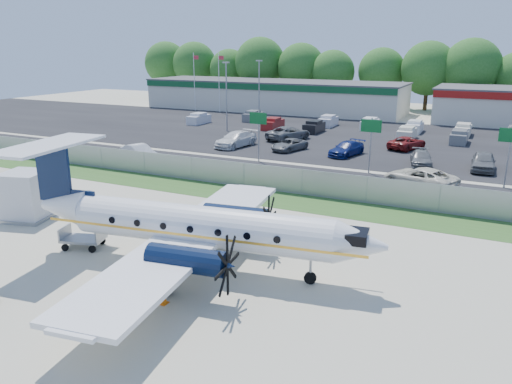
% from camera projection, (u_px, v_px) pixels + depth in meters
% --- Properties ---
extents(ground, '(170.00, 170.00, 0.00)m').
position_uv_depth(ground, '(206.00, 262.00, 26.33)').
color(ground, '#BBB59E').
rests_on(ground, ground).
extents(grass_verge, '(170.00, 4.00, 0.02)m').
position_uv_depth(grass_verge, '(292.00, 201.00, 36.68)').
color(grass_verge, '#2D561E').
rests_on(grass_verge, ground).
extents(access_road, '(170.00, 8.00, 0.02)m').
position_uv_depth(access_road, '(322.00, 180.00, 42.72)').
color(access_road, black).
rests_on(access_road, ground).
extents(parking_lot, '(170.00, 32.00, 0.02)m').
position_uv_depth(parking_lot, '(378.00, 140.00, 60.84)').
color(parking_lot, black).
rests_on(parking_lot, ground).
extents(perimeter_fence, '(120.00, 0.06, 1.99)m').
position_uv_depth(perimeter_fence, '(302.00, 182.00, 38.13)').
color(perimeter_fence, gray).
rests_on(perimeter_fence, ground).
extents(building_west, '(46.40, 12.40, 5.24)m').
position_uv_depth(building_west, '(273.00, 95.00, 89.18)').
color(building_west, silver).
rests_on(building_west, ground).
extents(sign_left, '(1.80, 0.26, 5.00)m').
position_uv_depth(sign_left, '(258.00, 125.00, 48.45)').
color(sign_left, gray).
rests_on(sign_left, ground).
extents(sign_mid, '(1.80, 0.26, 5.00)m').
position_uv_depth(sign_mid, '(371.00, 134.00, 43.82)').
color(sign_mid, gray).
rests_on(sign_mid, ground).
extents(sign_right, '(1.80, 0.26, 5.00)m').
position_uv_depth(sign_right, '(510.00, 144.00, 39.18)').
color(sign_right, gray).
rests_on(sign_right, ground).
extents(flagpole_west, '(1.06, 0.12, 10.00)m').
position_uv_depth(flagpole_west, '(195.00, 78.00, 87.34)').
color(flagpole_west, white).
rests_on(flagpole_west, ground).
extents(flagpole_east, '(1.06, 0.12, 10.00)m').
position_uv_depth(flagpole_east, '(219.00, 79.00, 85.23)').
color(flagpole_east, white).
rests_on(flagpole_east, ground).
extents(light_pole_nw, '(0.90, 0.35, 9.09)m').
position_uv_depth(light_pole_nw, '(226.00, 92.00, 66.08)').
color(light_pole_nw, gray).
rests_on(light_pole_nw, ground).
extents(light_pole_sw, '(0.90, 0.35, 9.09)m').
position_uv_depth(light_pole_sw, '(259.00, 87.00, 74.71)').
color(light_pole_sw, gray).
rests_on(light_pole_sw, ground).
extents(tree_line, '(112.00, 6.00, 14.00)m').
position_uv_depth(tree_line, '(421.00, 110.00, 90.17)').
color(tree_line, '#23591A').
rests_on(tree_line, ground).
extents(aircraft, '(19.57, 19.23, 5.99)m').
position_uv_depth(aircraft, '(194.00, 225.00, 25.08)').
color(aircraft, white).
rests_on(aircraft, ground).
extents(baggage_cart_near, '(2.59, 2.01, 1.20)m').
position_uv_depth(baggage_cart_near, '(83.00, 238.00, 28.12)').
color(baggage_cart_near, gray).
rests_on(baggage_cart_near, ground).
extents(service_container, '(3.48, 3.48, 3.16)m').
position_uv_depth(service_container, '(27.00, 197.00, 32.70)').
color(service_container, silver).
rests_on(service_container, ground).
extents(cone_nose, '(0.37, 0.37, 0.53)m').
position_uv_depth(cone_nose, '(311.00, 276.00, 24.23)').
color(cone_nose, '#E26007').
rests_on(cone_nose, ground).
extents(cone_port_wing, '(0.41, 0.41, 0.58)m').
position_uv_depth(cone_port_wing, '(163.00, 298.00, 22.03)').
color(cone_port_wing, '#E26007').
rests_on(cone_port_wing, ground).
extents(cone_starboard_wing, '(0.38, 0.38, 0.53)m').
position_uv_depth(cone_starboard_wing, '(228.00, 194.00, 37.66)').
color(cone_starboard_wing, '#E26007').
rests_on(cone_starboard_wing, ground).
extents(road_car_west, '(5.27, 3.53, 1.64)m').
position_uv_depth(road_car_west, '(140.00, 161.00, 49.63)').
color(road_car_west, silver).
rests_on(road_car_west, ground).
extents(road_car_mid, '(6.54, 4.81, 1.65)m').
position_uv_depth(road_car_mid, '(419.00, 187.00, 40.36)').
color(road_car_mid, beige).
rests_on(road_car_mid, ground).
extents(parked_car_a, '(3.36, 6.23, 1.72)m').
position_uv_depth(parked_car_a, '(236.00, 147.00, 56.82)').
color(parked_car_a, silver).
rests_on(parked_car_a, ground).
extents(parked_car_b, '(3.35, 5.05, 1.29)m').
position_uv_depth(parked_car_b, '(289.00, 151.00, 54.75)').
color(parked_car_b, '#595B5E').
rests_on(parked_car_b, ground).
extents(parked_car_c, '(3.16, 5.38, 1.46)m').
position_uv_depth(parked_car_c, '(346.00, 156.00, 52.20)').
color(parked_car_c, navy).
rests_on(parked_car_c, ground).
extents(parked_car_d, '(2.76, 4.92, 1.35)m').
position_uv_depth(parked_car_d, '(421.00, 165.00, 48.04)').
color(parked_car_d, '#595B5E').
rests_on(parked_car_d, ground).
extents(parked_car_e, '(2.20, 5.11, 1.72)m').
position_uv_depth(parked_car_e, '(482.00, 170.00, 45.94)').
color(parked_car_e, '#595B5E').
rests_on(parked_car_e, ground).
extents(parked_car_f, '(4.60, 6.68, 1.70)m').
position_uv_depth(parked_car_f, '(288.00, 140.00, 60.93)').
color(parked_car_f, '#595B5E').
rests_on(parked_car_f, ground).
extents(parked_car_g, '(4.06, 5.66, 1.43)m').
position_uv_depth(parked_car_g, '(407.00, 149.00, 55.50)').
color(parked_car_g, maroon).
rests_on(parked_car_g, ground).
extents(far_parking_rows, '(56.00, 10.00, 1.60)m').
position_uv_depth(far_parking_rows, '(387.00, 134.00, 65.15)').
color(far_parking_rows, gray).
rests_on(far_parking_rows, ground).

